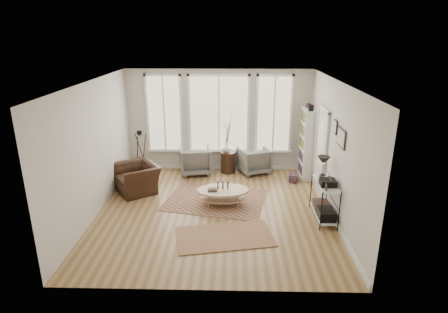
{
  "coord_description": "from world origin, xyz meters",
  "views": [
    {
      "loc": [
        0.41,
        -7.66,
        3.89
      ],
      "look_at": [
        0.2,
        0.6,
        1.1
      ],
      "focal_mm": 30.0,
      "sensor_mm": 36.0,
      "label": 1
    }
  ],
  "objects_px": {
    "low_shelf": "(325,197)",
    "accent_chair": "(137,178)",
    "coffee_table": "(223,193)",
    "armchair_right": "(254,160)",
    "bookcase": "(307,143)",
    "side_table": "(228,145)",
    "armchair_left": "(196,160)"
  },
  "relations": [
    {
      "from": "armchair_right",
      "to": "accent_chair",
      "type": "bearing_deg",
      "value": 3.41
    },
    {
      "from": "low_shelf",
      "to": "accent_chair",
      "type": "relative_size",
      "value": 1.21
    },
    {
      "from": "bookcase",
      "to": "armchair_right",
      "type": "distance_m",
      "value": 1.56
    },
    {
      "from": "bookcase",
      "to": "side_table",
      "type": "bearing_deg",
      "value": 174.08
    },
    {
      "from": "side_table",
      "to": "armchair_left",
      "type": "bearing_deg",
      "value": -173.87
    },
    {
      "from": "armchair_right",
      "to": "accent_chair",
      "type": "distance_m",
      "value": 3.33
    },
    {
      "from": "armchair_left",
      "to": "side_table",
      "type": "height_order",
      "value": "side_table"
    },
    {
      "from": "low_shelf",
      "to": "accent_chair",
      "type": "bearing_deg",
      "value": 162.84
    },
    {
      "from": "coffee_table",
      "to": "side_table",
      "type": "distance_m",
      "value": 2.19
    },
    {
      "from": "armchair_right",
      "to": "bookcase",
      "type": "bearing_deg",
      "value": 149.85
    },
    {
      "from": "bookcase",
      "to": "low_shelf",
      "type": "xyz_separation_m",
      "value": [
        -0.06,
        -2.52,
        -0.44
      ]
    },
    {
      "from": "bookcase",
      "to": "low_shelf",
      "type": "relative_size",
      "value": 1.58
    },
    {
      "from": "low_shelf",
      "to": "armchair_left",
      "type": "distance_m",
      "value": 4.03
    },
    {
      "from": "coffee_table",
      "to": "armchair_right",
      "type": "xyz_separation_m",
      "value": [
        0.83,
        2.13,
        0.07
      ]
    },
    {
      "from": "side_table",
      "to": "coffee_table",
      "type": "bearing_deg",
      "value": -92.49
    },
    {
      "from": "armchair_left",
      "to": "side_table",
      "type": "xyz_separation_m",
      "value": [
        0.92,
        0.1,
        0.42
      ]
    },
    {
      "from": "bookcase",
      "to": "armchair_right",
      "type": "relative_size",
      "value": 2.54
    },
    {
      "from": "low_shelf",
      "to": "coffee_table",
      "type": "height_order",
      "value": "low_shelf"
    },
    {
      "from": "coffee_table",
      "to": "bookcase",
      "type": "bearing_deg",
      "value": 40.08
    },
    {
      "from": "low_shelf",
      "to": "coffee_table",
      "type": "distance_m",
      "value": 2.3
    },
    {
      "from": "armchair_right",
      "to": "coffee_table",
      "type": "bearing_deg",
      "value": 47.45
    },
    {
      "from": "accent_chair",
      "to": "armchair_right",
      "type": "bearing_deg",
      "value": 79.02
    },
    {
      "from": "bookcase",
      "to": "coffee_table",
      "type": "relative_size",
      "value": 1.64
    },
    {
      "from": "bookcase",
      "to": "armchair_left",
      "type": "distance_m",
      "value": 3.14
    },
    {
      "from": "low_shelf",
      "to": "side_table",
      "type": "height_order",
      "value": "side_table"
    },
    {
      "from": "armchair_left",
      "to": "bookcase",
      "type": "bearing_deg",
      "value": 167.87
    },
    {
      "from": "side_table",
      "to": "accent_chair",
      "type": "bearing_deg",
      "value": -148.76
    },
    {
      "from": "bookcase",
      "to": "side_table",
      "type": "xyz_separation_m",
      "value": [
        -2.17,
        0.22,
        -0.14
      ]
    },
    {
      "from": "coffee_table",
      "to": "accent_chair",
      "type": "bearing_deg",
      "value": 161.32
    },
    {
      "from": "armchair_left",
      "to": "side_table",
      "type": "relative_size",
      "value": 0.51
    },
    {
      "from": "bookcase",
      "to": "armchair_left",
      "type": "relative_size",
      "value": 2.39
    },
    {
      "from": "armchair_left",
      "to": "accent_chair",
      "type": "xyz_separation_m",
      "value": [
        -1.37,
        -1.29,
        -0.04
      ]
    }
  ]
}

